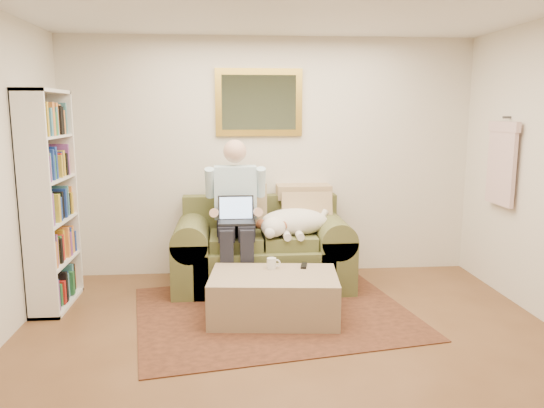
{
  "coord_description": "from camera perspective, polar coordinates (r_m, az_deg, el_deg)",
  "views": [
    {
      "loc": [
        -0.48,
        -3.34,
        1.81
      ],
      "look_at": [
        -0.06,
        1.53,
        0.95
      ],
      "focal_mm": 35.0,
      "sensor_mm": 36.0,
      "label": 1
    }
  ],
  "objects": [
    {
      "name": "room_shell",
      "position": [
        3.76,
        2.46,
        2.17
      ],
      "size": [
        4.51,
        5.0,
        2.61
      ],
      "color": "brown",
      "rests_on": "ground"
    },
    {
      "name": "rug",
      "position": [
        4.91,
        0.18,
        -11.57
      ],
      "size": [
        2.7,
        2.31,
        0.01
      ],
      "primitive_type": "cube",
      "rotation": [
        0.0,
        0.0,
        0.17
      ],
      "color": "#321C14",
      "rests_on": "room_shell"
    },
    {
      "name": "sofa",
      "position": [
        5.56,
        -1.06,
        -5.63
      ],
      "size": [
        1.81,
        0.92,
        1.09
      ],
      "color": "brown",
      "rests_on": "room_shell"
    },
    {
      "name": "seated_man",
      "position": [
        5.29,
        -3.89,
        -1.47
      ],
      "size": [
        0.6,
        0.85,
        1.52
      ],
      "primitive_type": null,
      "color": "#8CC5D8",
      "rests_on": "sofa"
    },
    {
      "name": "laptop",
      "position": [
        5.21,
        -3.89,
        -1.23
      ],
      "size": [
        0.35,
        0.28,
        0.25
      ],
      "color": "black",
      "rests_on": "seated_man"
    },
    {
      "name": "sleeping_dog",
      "position": [
        5.42,
        2.43,
        -1.93
      ],
      "size": [
        0.75,
        0.47,
        0.28
      ],
      "primitive_type": null,
      "color": "white",
      "rests_on": "sofa"
    },
    {
      "name": "ottoman",
      "position": [
        4.73,
        0.19,
        -9.92
      ],
      "size": [
        1.17,
        0.81,
        0.4
      ],
      "primitive_type": "cube",
      "rotation": [
        0.0,
        0.0,
        -0.1
      ],
      "color": "tan",
      "rests_on": "room_shell"
    },
    {
      "name": "coffee_mug",
      "position": [
        4.81,
        -0.05,
        -6.41
      ],
      "size": [
        0.08,
        0.08,
        0.1
      ],
      "primitive_type": "cylinder",
      "color": "white",
      "rests_on": "ottoman"
    },
    {
      "name": "tv_remote",
      "position": [
        4.89,
        3.45,
        -6.64
      ],
      "size": [
        0.08,
        0.16,
        0.02
      ],
      "primitive_type": "cube",
      "rotation": [
        0.0,
        0.0,
        -0.22
      ],
      "color": "black",
      "rests_on": "ottoman"
    },
    {
      "name": "bookshelf",
      "position": [
        5.26,
        -22.78,
        0.34
      ],
      "size": [
        0.28,
        0.8,
        2.0
      ],
      "primitive_type": null,
      "color": "white",
      "rests_on": "room_shell"
    },
    {
      "name": "wall_mirror",
      "position": [
        5.82,
        -1.42,
        10.86
      ],
      "size": [
        0.94,
        0.04,
        0.72
      ],
      "color": "gold",
      "rests_on": "room_shell"
    },
    {
      "name": "hanging_shirt",
      "position": [
        5.63,
        23.48,
        4.47
      ],
      "size": [
        0.06,
        0.52,
        0.9
      ],
      "primitive_type": null,
      "color": "beige",
      "rests_on": "room_shell"
    }
  ]
}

